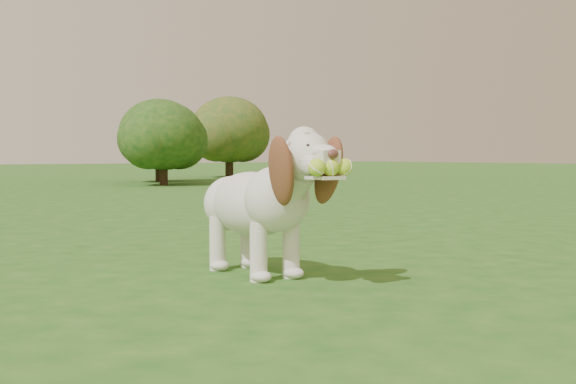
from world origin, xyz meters
TOP-DOWN VIEW (x-y plane):
  - ground at (0.00, 0.00)m, footprint 80.00×80.00m
  - dog at (0.21, -0.20)m, footprint 0.40×1.09m
  - shrub_f at (5.46, 10.88)m, footprint 1.71×1.71m
  - shrub_d at (4.69, 9.25)m, footprint 1.54×1.54m
  - shrub_h at (8.35, 12.58)m, footprint 2.00×2.00m

SIDE VIEW (x-z plane):
  - ground at x=0.00m, z-range 0.00..0.00m
  - dog at x=0.21m, z-range 0.02..0.73m
  - shrub_d at x=4.69m, z-range 0.14..1.74m
  - shrub_f at x=5.46m, z-range 0.16..1.93m
  - shrub_h at x=8.35m, z-range 0.18..2.25m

